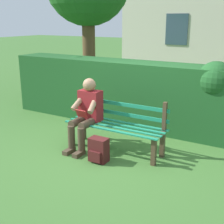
{
  "coord_description": "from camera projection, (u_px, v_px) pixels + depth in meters",
  "views": [
    {
      "loc": [
        -2.4,
        4.14,
        2.11
      ],
      "look_at": [
        0.0,
        0.1,
        0.7
      ],
      "focal_mm": 49.52,
      "sensor_mm": 36.0,
      "label": 1
    }
  ],
  "objects": [
    {
      "name": "backpack",
      "position": [
        99.0,
        150.0,
        4.74
      ],
      "size": [
        0.29,
        0.26,
        0.38
      ],
      "color": "#4C1919",
      "rests_on": "ground"
    },
    {
      "name": "hedge_backdrop",
      "position": [
        133.0,
        92.0,
        6.3
      ],
      "size": [
        5.59,
        0.8,
        1.44
      ],
      "color": "#1E5123",
      "rests_on": "ground"
    },
    {
      "name": "park_bench",
      "position": [
        117.0,
        125.0,
        5.11
      ],
      "size": [
        1.69,
        0.5,
        0.89
      ],
      "color": "#4C3828",
      "rests_on": "ground"
    },
    {
      "name": "ground",
      "position": [
        115.0,
        150.0,
        5.18
      ],
      "size": [
        60.0,
        60.0,
        0.0
      ],
      "primitive_type": "plane",
      "color": "#3D6B2D"
    },
    {
      "name": "person_seated",
      "position": [
        86.0,
        112.0,
        5.16
      ],
      "size": [
        0.44,
        0.73,
        1.18
      ],
      "color": "maroon",
      "rests_on": "ground"
    }
  ]
}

